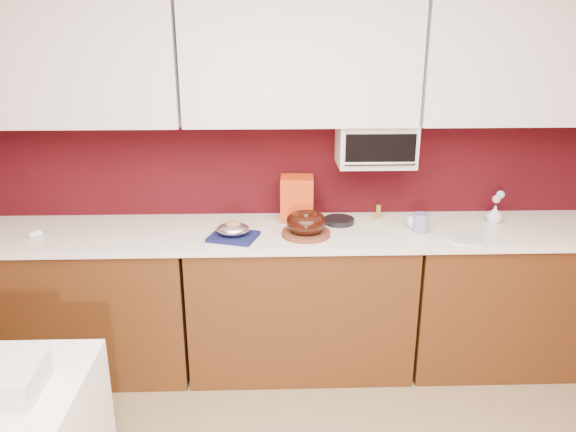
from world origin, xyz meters
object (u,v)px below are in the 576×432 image
at_px(foil_ham_nest, 233,229).
at_px(pandoro_box, 297,198).
at_px(toaster_oven, 375,144).
at_px(coffee_mug, 416,221).
at_px(flower_vase, 495,213).
at_px(blue_jar, 421,223).
at_px(bundt_cake, 306,222).

bearing_deg(foil_ham_nest, pandoro_box, 40.90).
distance_m(toaster_oven, foil_ham_nest, 0.98).
relative_size(pandoro_box, coffee_mug, 2.64).
height_order(foil_ham_nest, flower_vase, flower_vase).
height_order(toaster_oven, flower_vase, toaster_oven).
height_order(pandoro_box, flower_vase, pandoro_box).
relative_size(foil_ham_nest, blue_jar, 1.69).
bearing_deg(blue_jar, toaster_oven, 138.38).
xyz_separation_m(pandoro_box, blue_jar, (0.71, -0.25, -0.08)).
bearing_deg(coffee_mug, flower_vase, 11.07).
height_order(foil_ham_nest, blue_jar, blue_jar).
distance_m(bundt_cake, coffee_mug, 0.66).
bearing_deg(toaster_oven, pandoro_box, 176.11).
xyz_separation_m(bundt_cake, flower_vase, (1.16, 0.19, -0.02)).
distance_m(bundt_cake, pandoro_box, 0.30).
relative_size(toaster_oven, blue_jar, 4.09).
bearing_deg(coffee_mug, pandoro_box, 163.84).
xyz_separation_m(toaster_oven, pandoro_box, (-0.46, 0.03, -0.34)).
height_order(coffee_mug, flower_vase, flower_vase).
bearing_deg(toaster_oven, flower_vase, -5.52).
bearing_deg(foil_ham_nest, toaster_oven, 19.28).
distance_m(bundt_cake, flower_vase, 1.18).
xyz_separation_m(foil_ham_nest, flower_vase, (1.58, 0.22, 0.00)).
xyz_separation_m(pandoro_box, coffee_mug, (0.70, -0.20, -0.08)).
relative_size(foil_ham_nest, flower_vase, 1.58).
distance_m(toaster_oven, pandoro_box, 0.58).
height_order(pandoro_box, blue_jar, pandoro_box).
distance_m(toaster_oven, coffee_mug, 0.51).
distance_m(foil_ham_nest, coffee_mug, 1.08).
xyz_separation_m(foil_ham_nest, blue_jar, (1.08, 0.07, 0.00)).
relative_size(coffee_mug, blue_jar, 0.93).
xyz_separation_m(toaster_oven, bundt_cake, (-0.42, -0.26, -0.39)).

